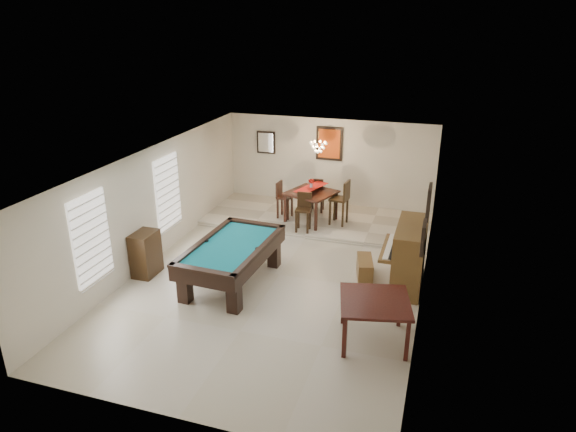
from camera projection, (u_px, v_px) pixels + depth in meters
The scene contains 25 objects.
ground_plane at pixel (280, 275), 11.19m from camera, with size 6.00×9.00×0.02m, color beige.
wall_back at pixel (329, 164), 14.71m from camera, with size 6.00×0.04×2.60m, color silver.
wall_front at pixel (171, 341), 6.72m from camera, with size 6.00×0.04×2.60m, color silver.
wall_left at pixel (153, 204), 11.56m from camera, with size 0.04×9.00×2.60m, color silver.
wall_right at pixel (427, 237), 9.87m from camera, with size 0.04×9.00×2.60m, color silver.
ceiling at pixel (279, 159), 10.24m from camera, with size 6.00×9.00×0.04m, color white.
dining_step at pixel (317, 219), 14.05m from camera, with size 6.00×2.50×0.12m, color beige.
window_left_front at pixel (91, 238), 9.56m from camera, with size 0.06×1.00×1.70m, color white.
window_left_rear at pixel (168, 192), 12.04m from camera, with size 0.06×1.00×1.70m, color white.
pool_table at pixel (232, 264), 10.71m from camera, with size 1.39×2.57×0.86m, color black, non-canonical shape.
square_table at pixel (374, 321), 8.78m from camera, with size 1.16×1.16×0.80m, color black, non-canonical shape.
upright_piano at pixel (402, 254), 10.59m from camera, with size 0.90×1.61×1.34m, color brown, non-canonical shape.
piano_bench at pixel (365, 268), 10.98m from camera, with size 0.31×0.79×0.44m, color brown.
apothecary_chest at pixel (146, 254), 11.04m from camera, with size 0.43×0.65×0.97m, color black.
dining_table at pixel (311, 204), 13.65m from camera, with size 1.13×1.13×0.93m, color black, non-canonical shape.
flower_vase at pixel (311, 183), 13.43m from camera, with size 0.14×0.14×0.23m, color #A1140D, non-canonical shape.
dining_chair_south at pixel (303, 213), 12.98m from camera, with size 0.37×0.37×0.99m, color black, non-canonical shape.
dining_chair_north at pixel (317, 194), 14.31m from camera, with size 0.37×0.37×0.99m, color black, non-canonical shape.
dining_chair_west at pixel (285, 200), 13.86m from camera, with size 0.37×0.37×1.00m, color black, non-canonical shape.
dining_chair_east at pixel (339, 202), 13.40m from camera, with size 0.44×0.44×1.19m, color black, non-canonical shape.
chandelier at pixel (318, 143), 13.22m from camera, with size 0.44×0.44×0.60m, color #FFE5B2, non-canonical shape.
back_painting at pixel (329, 144), 14.45m from camera, with size 0.75×0.06×0.95m, color #D84C14.
back_mirror at pixel (266, 142), 15.02m from camera, with size 0.55×0.06×0.65m, color white.
right_picture_upper at pixel (429, 202), 9.93m from camera, with size 0.06×0.55×0.65m, color slate.
right_picture_lower at pixel (423, 238), 8.85m from camera, with size 0.06×0.45×0.55m, color gray.
Camera 1 is at (3.18, -9.43, 5.28)m, focal length 32.00 mm.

